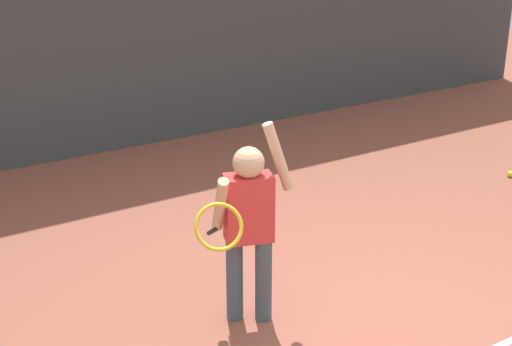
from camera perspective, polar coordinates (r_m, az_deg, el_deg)
name	(u,v)px	position (r m, az deg, el deg)	size (l,w,h in m)	color
ground_plane	(360,321)	(4.96, 8.13, -11.42)	(20.00, 20.00, 0.00)	brown
tennis_player	(248,220)	(4.58, -0.66, -3.71)	(0.84, 0.57, 1.35)	#3F4C59
tennis_ball_2	(511,174)	(7.70, 19.35, -0.07)	(0.07, 0.07, 0.07)	#CCE033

